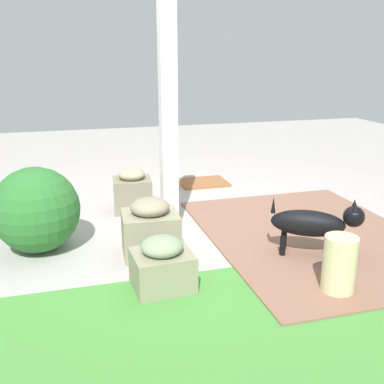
# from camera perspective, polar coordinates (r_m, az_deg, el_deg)

# --- Properties ---
(ground_plane) EXTENTS (12.00, 12.00, 0.00)m
(ground_plane) POSITION_cam_1_polar(r_m,az_deg,el_deg) (4.39, 0.32, -3.89)
(ground_plane) COLOR #A49F9B
(brick_path) EXTENTS (1.80, 2.40, 0.02)m
(brick_path) POSITION_cam_1_polar(r_m,az_deg,el_deg) (4.20, 14.90, -5.34)
(brick_path) COLOR #845C4A
(brick_path) RESTS_ON ground
(porch_pillar) EXTENTS (0.14, 0.14, 2.14)m
(porch_pillar) POSITION_cam_1_polar(r_m,az_deg,el_deg) (4.03, -3.02, 9.95)
(porch_pillar) COLOR white
(porch_pillar) RESTS_ON ground
(stone_planter_nearest) EXTENTS (0.42, 0.37, 0.45)m
(stone_planter_nearest) POSITION_cam_1_polar(r_m,az_deg,el_deg) (4.70, -7.52, 0.07)
(stone_planter_nearest) COLOR #78715D
(stone_planter_nearest) RESTS_ON ground
(stone_planter_mid) EXTENTS (0.47, 0.41, 0.47)m
(stone_planter_mid) POSITION_cam_1_polar(r_m,az_deg,el_deg) (3.66, -5.25, -4.64)
(stone_planter_mid) COLOR gray
(stone_planter_mid) RESTS_ON ground
(stone_planter_far) EXTENTS (0.42, 0.37, 0.38)m
(stone_planter_far) POSITION_cam_1_polar(r_m,az_deg,el_deg) (3.16, -3.76, -9.15)
(stone_planter_far) COLOR gray
(stone_planter_far) RESTS_ON ground
(round_shrub) EXTENTS (0.70, 0.70, 0.70)m
(round_shrub) POSITION_cam_1_polar(r_m,az_deg,el_deg) (3.89, -19.02, -2.14)
(round_shrub) COLOR #2A6A2B
(round_shrub) RESTS_ON ground
(terracotta_pot_broad) EXTENTS (0.33, 0.33, 0.38)m
(terracotta_pot_broad) POSITION_cam_1_polar(r_m,az_deg,el_deg) (4.71, -22.36, -0.87)
(terracotta_pot_broad) COLOR #B96537
(terracotta_pot_broad) RESTS_ON ground
(dog) EXTENTS (0.67, 0.48, 0.49)m
(dog) POSITION_cam_1_polar(r_m,az_deg,el_deg) (3.71, 15.15, -3.81)
(dog) COLOR black
(dog) RESTS_ON ground
(ceramic_urn) EXTENTS (0.22, 0.22, 0.41)m
(ceramic_urn) POSITION_cam_1_polar(r_m,az_deg,el_deg) (3.24, 18.04, -8.73)
(ceramic_urn) COLOR beige
(ceramic_urn) RESTS_ON ground
(doormat) EXTENTS (0.59, 0.48, 0.03)m
(doormat) POSITION_cam_1_polar(r_m,az_deg,el_deg) (5.69, 1.43, 1.22)
(doormat) COLOR brown
(doormat) RESTS_ON ground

